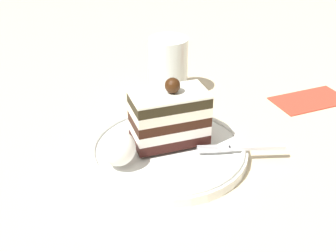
# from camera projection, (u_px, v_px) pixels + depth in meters

# --- Properties ---
(ground_plane) EXTENTS (2.40, 2.40, 0.00)m
(ground_plane) POSITION_uv_depth(u_px,v_px,m) (153.00, 166.00, 0.59)
(ground_plane) COLOR beige
(dessert_plate) EXTENTS (0.22, 0.22, 0.02)m
(dessert_plate) POSITION_uv_depth(u_px,v_px,m) (168.00, 151.00, 0.61)
(dessert_plate) COLOR white
(dessert_plate) RESTS_ON ground_plane
(cake_slice) EXTENTS (0.07, 0.11, 0.09)m
(cake_slice) POSITION_uv_depth(u_px,v_px,m) (169.00, 117.00, 0.59)
(cake_slice) COLOR black
(cake_slice) RESTS_ON dessert_plate
(whipped_cream_dollop) EXTENTS (0.04, 0.04, 0.05)m
(whipped_cream_dollop) POSITION_uv_depth(u_px,v_px,m) (119.00, 149.00, 0.55)
(whipped_cream_dollop) COLOR white
(whipped_cream_dollop) RESTS_ON dessert_plate
(fork) EXTENTS (0.05, 0.11, 0.00)m
(fork) POSITION_uv_depth(u_px,v_px,m) (238.00, 148.00, 0.59)
(fork) COLOR silver
(fork) RESTS_ON dessert_plate
(drink_glass_near) EXTENTS (0.07, 0.07, 0.10)m
(drink_glass_near) POSITION_uv_depth(u_px,v_px,m) (168.00, 70.00, 0.75)
(drink_glass_near) COLOR white
(drink_glass_near) RESTS_ON ground_plane
(folded_napkin) EXTENTS (0.08, 0.13, 0.00)m
(folded_napkin) POSITION_uv_depth(u_px,v_px,m) (310.00, 100.00, 0.75)
(folded_napkin) COLOR #B43A29
(folded_napkin) RESTS_ON ground_plane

